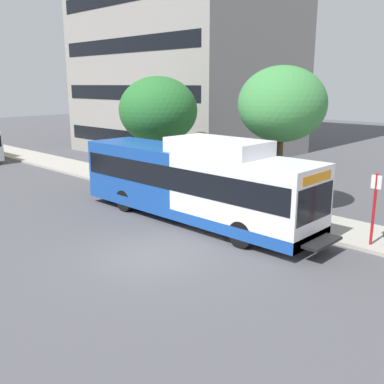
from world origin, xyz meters
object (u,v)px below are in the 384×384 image
at_px(transit_bus, 193,182).
at_px(street_tree_mid_block, 158,110).
at_px(bus_stop_sign_pole, 374,204).
at_px(street_tree_near_stop, 282,104).

relative_size(transit_bus, street_tree_mid_block, 2.02).
xyz_separation_m(transit_bus, bus_stop_sign_pole, (2.04, -6.90, -0.05)).
height_order(street_tree_near_stop, street_tree_mid_block, street_tree_near_stop).
height_order(bus_stop_sign_pole, street_tree_mid_block, street_tree_mid_block).
xyz_separation_m(transit_bus, street_tree_near_stop, (3.63, -1.92, 3.18)).
bearing_deg(street_tree_mid_block, transit_bus, -121.36).
height_order(transit_bus, street_tree_near_stop, street_tree_near_stop).
bearing_deg(transit_bus, street_tree_near_stop, -27.88).
bearing_deg(street_tree_mid_block, street_tree_near_stop, -92.81).
height_order(transit_bus, bus_stop_sign_pole, transit_bus).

